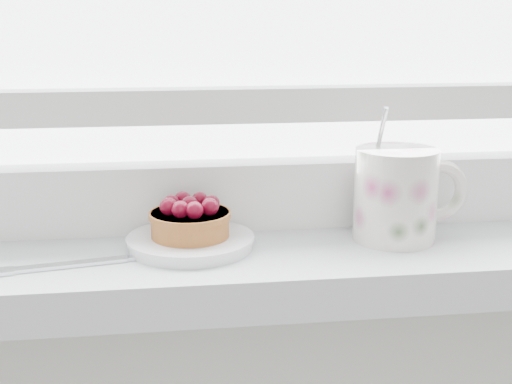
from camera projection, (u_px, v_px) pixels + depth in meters
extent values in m
cube|color=silver|center=(255.00, 264.00, 0.71)|extent=(1.60, 0.20, 0.04)
cube|color=white|center=(246.00, 193.00, 0.76)|extent=(1.30, 0.05, 0.07)
cube|color=white|center=(246.00, 104.00, 0.74)|extent=(1.30, 0.04, 0.04)
cylinder|color=white|center=(191.00, 242.00, 0.69)|extent=(0.12, 0.12, 0.01)
cylinder|color=brown|center=(190.00, 224.00, 0.69)|extent=(0.08, 0.08, 0.02)
cylinder|color=brown|center=(190.00, 215.00, 0.68)|extent=(0.08, 0.08, 0.01)
sphere|color=#47000F|center=(190.00, 205.00, 0.68)|extent=(0.02, 0.02, 0.02)
sphere|color=#47000F|center=(211.00, 203.00, 0.69)|extent=(0.02, 0.02, 0.02)
sphere|color=#47000F|center=(200.00, 200.00, 0.70)|extent=(0.02, 0.02, 0.02)
sphere|color=#47000F|center=(183.00, 200.00, 0.70)|extent=(0.02, 0.02, 0.02)
sphere|color=#47000F|center=(171.00, 203.00, 0.69)|extent=(0.02, 0.02, 0.02)
sphere|color=#47000F|center=(169.00, 207.00, 0.67)|extent=(0.02, 0.02, 0.02)
sphere|color=#47000F|center=(180.00, 210.00, 0.67)|extent=(0.02, 0.02, 0.02)
sphere|color=#47000F|center=(195.00, 210.00, 0.66)|extent=(0.02, 0.02, 0.02)
sphere|color=#47000F|center=(210.00, 207.00, 0.67)|extent=(0.02, 0.02, 0.02)
cylinder|color=silver|center=(395.00, 195.00, 0.71)|extent=(0.09, 0.09, 0.09)
cylinder|color=black|center=(397.00, 153.00, 0.70)|extent=(0.07, 0.07, 0.01)
torus|color=silver|center=(438.00, 191.00, 0.72)|extent=(0.06, 0.02, 0.06)
cylinder|color=silver|center=(380.00, 135.00, 0.71)|extent=(0.01, 0.02, 0.06)
cube|color=silver|center=(64.00, 265.00, 0.64)|extent=(0.11, 0.03, 0.00)
cube|color=silver|center=(1.00, 272.00, 0.62)|extent=(0.02, 0.02, 0.00)
cube|color=silver|center=(140.00, 257.00, 0.66)|extent=(0.02, 0.01, 0.00)
cube|color=silver|center=(167.00, 254.00, 0.67)|extent=(0.04, 0.03, 0.00)
cube|color=silver|center=(203.00, 254.00, 0.67)|extent=(0.04, 0.01, 0.00)
cube|color=silver|center=(201.00, 252.00, 0.68)|extent=(0.04, 0.01, 0.00)
cube|color=silver|center=(199.00, 250.00, 0.68)|extent=(0.04, 0.01, 0.00)
cube|color=silver|center=(198.00, 247.00, 0.69)|extent=(0.04, 0.01, 0.00)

